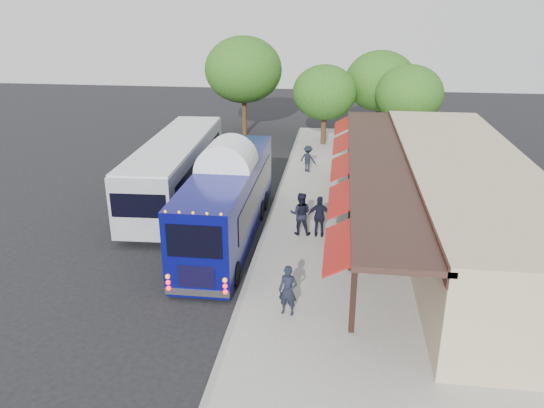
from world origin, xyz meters
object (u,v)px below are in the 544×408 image
at_px(city_bus, 176,168).
at_px(ped_a, 288,291).
at_px(ped_b, 301,214).
at_px(ped_d, 308,159).
at_px(sign_board, 379,241).
at_px(coach_bus, 228,197).
at_px(ped_c, 320,217).

relative_size(city_bus, ped_a, 7.02).
height_order(city_bus, ped_b, city_bus).
height_order(ped_d, sign_board, ped_d).
relative_size(coach_bus, ped_d, 6.94).
distance_m(ped_a, ped_c, 6.29).
relative_size(city_bus, ped_b, 6.27).
bearing_deg(ped_b, ped_d, -87.99).
xyz_separation_m(ped_b, ped_d, (-0.28, 9.16, -0.16)).
xyz_separation_m(coach_bus, ped_d, (2.80, 9.59, -0.94)).
height_order(ped_c, sign_board, ped_c).
xyz_separation_m(ped_a, sign_board, (3.15, 4.37, -0.06)).
bearing_deg(coach_bus, ped_c, 4.21).
distance_m(ped_c, sign_board, 3.06).
height_order(ped_a, ped_b, ped_b).
height_order(ped_b, ped_c, ped_b).
height_order(ped_a, ped_d, ped_a).
xyz_separation_m(city_bus, sign_board, (9.92, -5.81, -0.82)).
bearing_deg(ped_b, ped_a, 91.20).
relative_size(ped_a, sign_board, 1.45).
height_order(coach_bus, ped_a, coach_bus).
relative_size(ped_b, ped_d, 1.21).
bearing_deg(ped_a, ped_b, 101.89).
xyz_separation_m(city_bus, ped_b, (6.67, -3.81, -0.66)).
relative_size(ped_d, sign_board, 1.35).
bearing_deg(sign_board, ped_c, 129.88).
distance_m(ped_b, sign_board, 3.83).
distance_m(coach_bus, ped_d, 10.03).
bearing_deg(ped_c, ped_d, -80.73).
relative_size(ped_b, sign_board, 1.63).
bearing_deg(ped_a, city_bus, 134.57).
xyz_separation_m(ped_c, sign_board, (2.41, -1.87, -0.12)).
xyz_separation_m(city_bus, ped_a, (6.78, -10.19, -0.76)).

